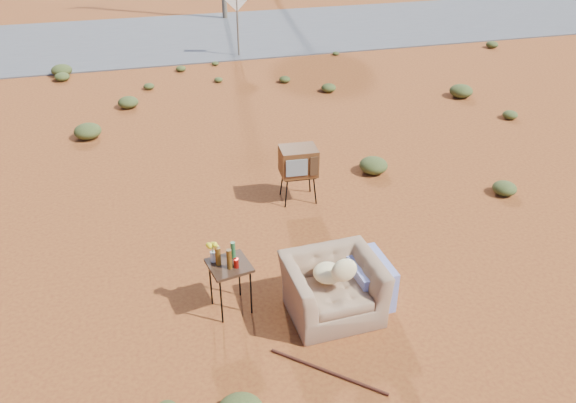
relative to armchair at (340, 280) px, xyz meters
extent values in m
plane|color=brown|center=(-0.47, 0.38, -0.50)|extent=(140.00, 140.00, 0.00)
cube|color=#565659|center=(-0.47, 15.38, -0.48)|extent=(140.00, 7.00, 0.04)
imported|color=#8A674B|center=(-0.11, -0.02, 0.04)|extent=(1.26, 0.84, 1.07)
ellipsoid|color=beige|center=(-0.16, 0.03, 0.12)|extent=(0.39, 0.39, 0.23)
ellipsoid|color=beige|center=(-0.04, -0.23, 0.33)|extent=(0.34, 0.17, 0.34)
cube|color=#212E97|center=(0.46, 0.11, -0.19)|extent=(0.54, 0.82, 0.63)
cube|color=black|center=(0.30, 3.00, 0.01)|extent=(0.59, 0.46, 0.03)
cylinder|color=black|center=(0.03, 2.82, -0.24)|extent=(0.03, 0.03, 0.51)
cylinder|color=black|center=(0.55, 2.79, -0.24)|extent=(0.03, 0.03, 0.51)
cylinder|color=black|center=(0.05, 3.22, -0.24)|extent=(0.03, 0.03, 0.51)
cylinder|color=black|center=(0.57, 3.19, -0.24)|extent=(0.03, 0.03, 0.51)
cube|color=#5D3417|center=(0.30, 3.00, 0.28)|extent=(0.66, 0.53, 0.49)
cube|color=slate|center=(0.20, 2.75, 0.28)|extent=(0.38, 0.04, 0.31)
cube|color=#472D19|center=(0.51, 2.73, 0.28)|extent=(0.14, 0.03, 0.35)
cube|color=#361F13|center=(-1.40, 0.39, 0.23)|extent=(0.61, 0.61, 0.04)
cylinder|color=black|center=(-1.57, 0.15, -0.14)|extent=(0.02, 0.02, 0.73)
cylinder|color=black|center=(-1.16, 0.23, -0.14)|extent=(0.02, 0.02, 0.73)
cylinder|color=black|center=(-1.64, 0.56, -0.14)|extent=(0.02, 0.02, 0.73)
cylinder|color=black|center=(-1.24, 0.63, -0.14)|extent=(0.02, 0.02, 0.73)
cylinder|color=#51310D|center=(-1.53, 0.42, 0.38)|extent=(0.07, 0.07, 0.27)
cylinder|color=#51310D|center=(-1.41, 0.31, 0.39)|extent=(0.07, 0.07, 0.29)
cylinder|color=#26592C|center=(-1.32, 0.51, 0.37)|extent=(0.06, 0.06, 0.25)
cylinder|color=#A8130D|center=(-1.32, 0.30, 0.31)|extent=(0.07, 0.07, 0.13)
cylinder|color=silver|center=(-1.58, 0.52, 0.32)|extent=(0.08, 0.08, 0.15)
ellipsoid|color=yellow|center=(-1.58, 0.52, 0.48)|extent=(0.17, 0.17, 0.12)
cylinder|color=#471C13|center=(-0.51, -1.04, -0.48)|extent=(1.14, 1.05, 0.04)
cylinder|color=brown|center=(1.03, 12.38, 0.50)|extent=(0.06, 0.06, 2.00)
ellipsoid|color=#444D21|center=(4.03, 2.18, -0.38)|extent=(0.44, 0.44, 0.24)
ellipsoid|color=#444D21|center=(-3.47, 6.88, -0.33)|extent=(0.60, 0.60, 0.33)
ellipsoid|color=#444D21|center=(6.33, 5.38, -0.40)|extent=(0.36, 0.36, 0.20)
ellipsoid|color=#444D21|center=(2.73, 8.38, -0.39)|extent=(0.40, 0.40, 0.22)
ellipsoid|color=#444D21|center=(-1.97, 9.88, -0.42)|extent=(0.30, 0.30, 0.17)
camera|label=1|loc=(-2.21, -5.48, 4.64)|focal=35.00mm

